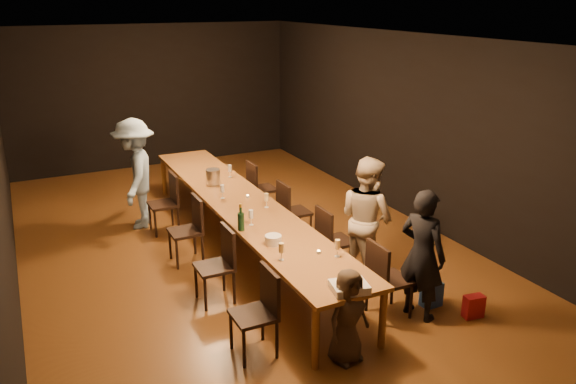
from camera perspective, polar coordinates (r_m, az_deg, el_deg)
name	(u,v)px	position (r m, az deg, el deg)	size (l,w,h in m)	color
ground	(243,250)	(8.31, -4.57, -5.87)	(10.00, 10.00, 0.00)	#422210
room_shell	(239,110)	(7.67, -4.98, 8.33)	(6.04, 10.04, 3.02)	black
table	(242,205)	(8.04, -4.70, -1.34)	(0.90, 6.00, 0.75)	brown
chair_right_0	(390,279)	(6.60, 10.33, -8.67)	(0.42, 0.42, 0.93)	black
chair_right_1	(336,240)	(7.48, 4.89, -4.91)	(0.42, 0.42, 0.93)	black
chair_right_2	(295,211)	(8.45, 0.69, -1.94)	(0.42, 0.42, 0.93)	black
chair_right_3	(263,188)	(9.47, -2.61, 0.41)	(0.42, 0.42, 0.93)	black
chair_left_0	(253,314)	(5.85, -3.56, -12.28)	(0.42, 0.42, 0.93)	black
chair_left_1	(214,266)	(6.83, -7.53, -7.48)	(0.42, 0.42, 0.93)	black
chair_left_2	(185,231)	(7.88, -10.41, -3.90)	(0.42, 0.42, 0.93)	black
chair_left_3	(163,204)	(8.96, -12.59, -1.16)	(0.42, 0.42, 0.93)	black
woman_birthday	(422,255)	(6.52, 13.48, -6.21)	(0.57, 0.37, 1.55)	black
woman_tan	(367,218)	(7.31, 7.99, -2.65)	(0.79, 0.62, 1.64)	#C7B395
man_blue	(136,174)	(9.15, -15.22, 1.78)	(1.14, 0.65, 1.76)	#82A5C9
child	(348,316)	(5.75, 6.08, -12.44)	(0.49, 0.32, 1.01)	#3D2F22
gift_bag_red	(474,306)	(6.94, 18.33, -10.98)	(0.23, 0.13, 0.27)	red
gift_bag_blue	(431,294)	(7.03, 14.36, -10.02)	(0.24, 0.16, 0.30)	#2856B1
birthday_cake	(349,287)	(5.68, 6.25, -9.56)	(0.41, 0.35, 0.08)	white
plate_stack	(273,240)	(6.64, -1.52, -4.88)	(0.20, 0.20, 0.11)	white
champagne_bottle	(241,217)	(7.00, -4.81, -2.56)	(0.08, 0.08, 0.35)	black
ice_bucket	(213,177)	(8.79, -7.62, 1.54)	(0.22, 0.22, 0.24)	#B5B5BA
wineglass_0	(281,252)	(6.23, -0.68, -6.08)	(0.06, 0.06, 0.21)	beige
wineglass_1	(337,248)	(6.33, 5.03, -5.72)	(0.06, 0.06, 0.21)	beige
wineglass_2	(251,218)	(7.18, -3.78, -2.60)	(0.06, 0.06, 0.21)	silver
wineglass_3	(266,200)	(7.76, -2.21, -0.86)	(0.06, 0.06, 0.21)	beige
wineglass_4	(222,192)	(8.16, -6.68, 0.04)	(0.06, 0.06, 0.21)	silver
wineglass_5	(230,171)	(9.11, -5.93, 2.13)	(0.06, 0.06, 0.21)	silver
tealight_near	(319,252)	(6.43, 3.13, -6.12)	(0.05, 0.05, 0.03)	#B2B7B2
tealight_mid	(248,196)	(8.19, -4.11, -0.45)	(0.05, 0.05, 0.03)	#B2B7B2
tealight_far	(214,170)	(9.50, -7.50, 2.22)	(0.05, 0.05, 0.03)	#B2B7B2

